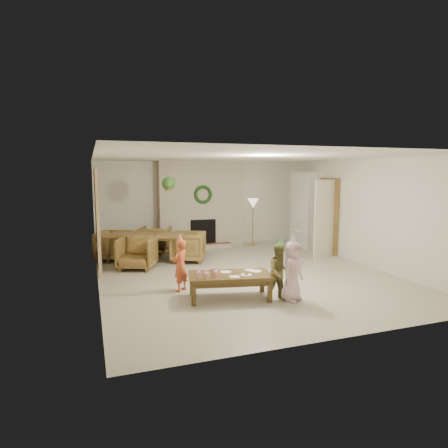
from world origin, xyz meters
name	(u,v)px	position (x,y,z in m)	size (l,w,h in m)	color
floor	(243,273)	(0.00, 0.00, 0.00)	(7.00, 7.00, 0.00)	#B7B29E
ceiling	(244,157)	(0.00, 0.00, 2.50)	(7.00, 7.00, 0.00)	white
wall_back	(199,204)	(0.00, 3.50, 1.25)	(7.00, 7.00, 0.00)	silver
wall_front	(346,246)	(0.00, -3.50, 1.25)	(7.00, 7.00, 0.00)	silver
wall_left	(96,222)	(-3.00, 0.00, 1.25)	(7.00, 7.00, 0.00)	silver
wall_right	(360,212)	(3.00, 0.00, 1.25)	(7.00, 7.00, 0.00)	silver
fireplace_mass	(201,204)	(0.00, 3.30, 1.25)	(2.50, 0.40, 2.50)	#582217
fireplace_hearth	(205,246)	(0.00, 2.95, 0.06)	(1.60, 0.30, 0.12)	maroon
fireplace_firebox	(203,232)	(0.00, 3.12, 0.45)	(0.75, 0.12, 0.75)	black
fireplace_wreath	(203,195)	(0.00, 3.07, 1.55)	(0.54, 0.54, 0.10)	#184018
floor_lamp_base	(253,244)	(1.54, 3.00, 0.01)	(0.26, 0.26, 0.03)	gold
floor_lamp_post	(253,223)	(1.54, 3.00, 0.66)	(0.03, 0.03, 1.26)	gold
floor_lamp_shade	(253,203)	(1.54, 3.00, 1.26)	(0.34, 0.34, 0.28)	beige
bookshelf_carcass	(303,209)	(2.84, 2.30, 1.10)	(0.30, 1.00, 2.20)	white
bookshelf_shelf_a	(302,231)	(2.82, 2.30, 0.45)	(0.30, 0.92, 0.03)	white
bookshelf_shelf_b	(302,218)	(2.82, 2.30, 0.85)	(0.30, 0.92, 0.03)	white
bookshelf_shelf_c	(303,204)	(2.82, 2.30, 1.25)	(0.30, 0.92, 0.03)	white
bookshelf_shelf_d	(303,191)	(2.82, 2.30, 1.65)	(0.30, 0.92, 0.03)	white
books_row_lower	(304,227)	(2.80, 2.15, 0.59)	(0.20, 0.40, 0.24)	#AF4820
books_row_mid	(301,213)	(2.80, 2.35, 0.99)	(0.20, 0.44, 0.24)	#254789
books_row_upper	(304,200)	(2.80, 2.20, 1.38)	(0.20, 0.36, 0.22)	#BE8028
door_frame	(328,216)	(2.96, 1.20, 1.02)	(0.05, 0.86, 2.04)	brown
door_leaf	(324,219)	(2.58, 0.82, 1.00)	(0.05, 0.80, 2.00)	beige
curtain_panel	(98,221)	(-2.96, 0.20, 1.25)	(0.06, 1.20, 2.00)	#C9B58E
dining_table	(147,247)	(-1.79, 1.95, 0.33)	(1.89, 1.05, 0.66)	brown
dining_chair_near	(137,253)	(-2.12, 1.19, 0.37)	(0.78, 0.81, 0.73)	brown
dining_chair_far	(155,240)	(-1.47, 2.71, 0.37)	(0.78, 0.81, 0.73)	brown
dining_chair_left	(114,246)	(-2.55, 2.28, 0.37)	(0.78, 0.81, 0.73)	brown
dining_chair_right	(188,247)	(-0.84, 1.54, 0.37)	(0.78, 0.81, 0.73)	brown
hanging_plant_cord	(169,174)	(-1.30, 1.50, 2.15)	(0.01, 0.01, 0.70)	tan
hanging_plant_pot	(169,189)	(-1.30, 1.50, 1.80)	(0.16, 0.16, 0.12)	#A25534
hanging_plant_foliage	(169,184)	(-1.30, 1.50, 1.92)	(0.32, 0.32, 0.32)	#244D19
coffee_table_top	(230,276)	(-0.85, -1.46, 0.40)	(1.42, 0.71, 0.07)	#513C1B
coffee_table_apron	(230,280)	(-0.85, -1.46, 0.33)	(1.31, 0.60, 0.09)	#513C1B
coffee_leg_fl	(194,295)	(-1.53, -1.61, 0.19)	(0.08, 0.08, 0.37)	#513C1B
coffee_leg_fr	(270,291)	(-0.28, -1.88, 0.19)	(0.08, 0.08, 0.37)	#513C1B
coffee_leg_bl	(192,285)	(-1.42, -1.05, 0.19)	(0.08, 0.08, 0.37)	#513C1B
coffee_leg_br	(262,282)	(-0.16, -1.31, 0.19)	(0.08, 0.08, 0.37)	#513C1B
cup_a	(199,275)	(-1.41, -1.51, 0.48)	(0.08, 0.08, 0.10)	white
cup_b	(198,271)	(-1.37, -1.30, 0.48)	(0.08, 0.08, 0.10)	white
cup_c	(207,275)	(-1.30, -1.59, 0.48)	(0.08, 0.08, 0.10)	white
cup_d	(206,272)	(-1.25, -1.38, 0.48)	(0.08, 0.08, 0.10)	white
cup_e	(216,274)	(-1.13, -1.54, 0.48)	(0.08, 0.08, 0.10)	white
cup_f	(214,270)	(-1.08, -1.32, 0.48)	(0.08, 0.08, 0.10)	white
plate_a	(226,272)	(-0.87, -1.32, 0.44)	(0.20, 0.20, 0.01)	white
plate_b	(246,275)	(-0.60, -1.63, 0.44)	(0.20, 0.20, 0.01)	white
plate_c	(256,271)	(-0.34, -1.46, 0.44)	(0.20, 0.20, 0.01)	white
food_scoop	(246,272)	(-0.60, -1.63, 0.48)	(0.08, 0.08, 0.08)	tan
napkin_left	(235,277)	(-0.83, -1.67, 0.44)	(0.16, 0.16, 0.01)	#FFBDBB
napkin_right	(249,270)	(-0.43, -1.35, 0.44)	(0.16, 0.16, 0.01)	#FFBDBB
child_red	(180,266)	(-1.56, -0.77, 0.48)	(0.35, 0.23, 0.96)	#C34F29
party_hat_red	(180,238)	(-1.56, -0.77, 1.00)	(0.13, 0.13, 0.18)	#E4B14C
child_plaid	(280,272)	(-0.07, -1.85, 0.49)	(0.48, 0.37, 0.99)	#965729
party_hat_plaid	(281,242)	(-0.07, -1.85, 1.02)	(0.12, 0.12, 0.16)	#56C152
child_pink	(293,271)	(0.12, -1.92, 0.52)	(0.51, 0.33, 1.03)	beige
party_hat_pink	(293,239)	(0.12, -1.92, 1.08)	(0.13, 0.13, 0.19)	silver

